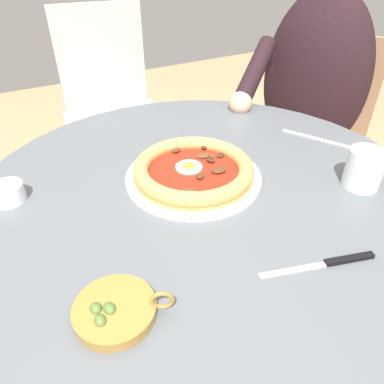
{
  "coord_description": "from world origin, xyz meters",
  "views": [
    {
      "loc": [
        0.52,
        -0.33,
        1.14
      ],
      "look_at": [
        0.01,
        -0.04,
        0.72
      ],
      "focal_mm": 33.59,
      "sensor_mm": 36.0,
      "label": 1
    }
  ],
  "objects": [
    {
      "name": "water_glass",
      "position": [
        0.16,
        0.29,
        0.75
      ],
      "size": [
        0.08,
        0.08,
        0.08
      ],
      "color": "silver",
      "rests_on": "dining_table"
    },
    {
      "name": "dining_table",
      "position": [
        0.0,
        0.0,
        0.56
      ],
      "size": [
        0.97,
        0.97,
        0.71
      ],
      "color": "#565B60",
      "rests_on": "ground"
    },
    {
      "name": "diner_person",
      "position": [
        -0.33,
        0.63,
        0.53
      ],
      "size": [
        0.43,
        0.57,
        1.2
      ],
      "color": "#282833",
      "rests_on": "ground"
    },
    {
      "name": "cafe_chair_diner",
      "position": [
        -0.39,
        0.76,
        0.52
      ],
      "size": [
        0.55,
        0.55,
        0.85
      ],
      "color": "#957050",
      "rests_on": "ground"
    },
    {
      "name": "cafe_chair_spare_far",
      "position": [
        -0.99,
        0.12,
        0.55
      ],
      "size": [
        0.47,
        0.47,
        0.92
      ],
      "color": "beige",
      "rests_on": "ground"
    },
    {
      "name": "ramekin_capers",
      "position": [
        -0.15,
        -0.36,
        0.73
      ],
      "size": [
        0.06,
        0.06,
        0.04
      ],
      "color": "white",
      "rests_on": "dining_table"
    },
    {
      "name": "steak_knife",
      "position": [
        0.29,
        0.07,
        0.71
      ],
      "size": [
        0.07,
        0.19,
        0.01
      ],
      "color": "silver",
      "rests_on": "dining_table"
    },
    {
      "name": "pizza_on_plate",
      "position": [
        -0.04,
        -0.01,
        0.73
      ],
      "size": [
        0.29,
        0.29,
        0.04
      ],
      "color": "white",
      "rests_on": "dining_table"
    },
    {
      "name": "olive_pan",
      "position": [
        0.21,
        -0.27,
        0.72
      ],
      "size": [
        0.12,
        0.13,
        0.04
      ],
      "color": "olive",
      "rests_on": "dining_table"
    },
    {
      "name": "ground_plane",
      "position": [
        0.0,
        0.0,
        -0.01
      ],
      "size": [
        6.0,
        6.0,
        0.02
      ],
      "primitive_type": "cube",
      "color": "tan"
    },
    {
      "name": "fork_utensil",
      "position": [
        -0.04,
        0.36,
        0.71
      ],
      "size": [
        0.16,
        0.09,
        0.0
      ],
      "color": "#BCBCC1",
      "rests_on": "dining_table"
    }
  ]
}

